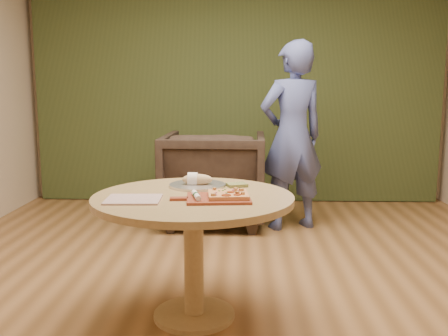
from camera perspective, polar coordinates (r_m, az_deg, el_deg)
name	(u,v)px	position (r m, az deg, el deg)	size (l,w,h in m)	color
room_shell	(232,82)	(3.11, 0.95, 9.78)	(5.04, 6.04, 2.84)	#9B6C3E
curtain	(237,85)	(6.01, 1.50, 9.49)	(4.80, 0.14, 2.78)	#2D3A1A
pedestal_table	(193,219)	(2.93, -3.52, -5.82)	(1.17, 1.17, 0.75)	tan
pizza_paddle	(217,198)	(2.78, -0.86, -3.49)	(0.46, 0.31, 0.01)	brown
flatbread_pizza	(228,195)	(2.79, 0.49, -3.05)	(0.24, 0.24, 0.04)	#E59C59
cutlery_roll	(196,195)	(2.76, -3.20, -3.13)	(0.07, 0.20, 0.03)	white
newspaper	(133,199)	(2.81, -10.31, -3.54)	(0.30, 0.25, 0.01)	silver
serving_tray	(197,185)	(3.16, -3.05, -1.97)	(0.36, 0.36, 0.02)	silver
bread_roll	(196,180)	(3.15, -3.22, -1.32)	(0.19, 0.09, 0.09)	#D7B983
green_packet	(237,185)	(3.15, 1.46, -1.94)	(0.12, 0.10, 0.02)	#555D2A
armchair	(214,173)	(5.04, -1.12, -0.55)	(1.00, 0.94, 1.03)	black
person_standing	(292,136)	(4.84, 7.79, 3.60)	(0.66, 0.43, 1.81)	#4C599A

